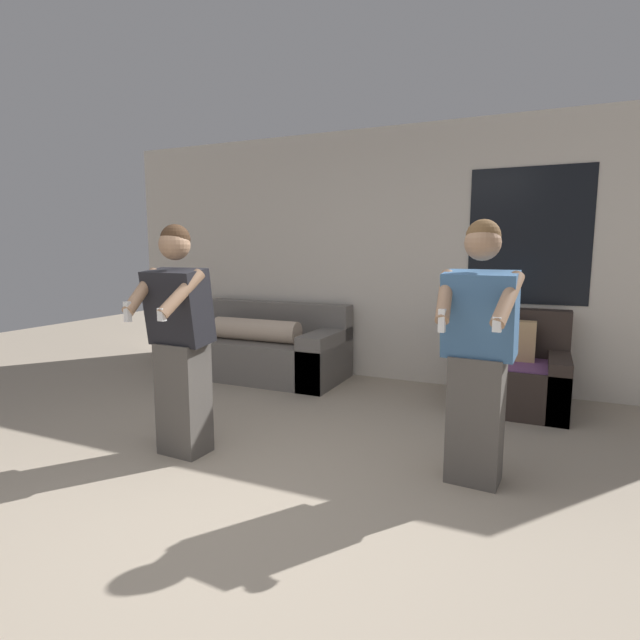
# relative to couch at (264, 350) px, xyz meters

# --- Properties ---
(ground_plane) EXTENTS (14.00, 14.00, 0.00)m
(ground_plane) POSITION_rel_couch_xyz_m (1.37, -2.78, -0.30)
(ground_plane) COLOR tan
(wall_back) EXTENTS (6.84, 0.07, 2.70)m
(wall_back) POSITION_rel_couch_xyz_m (1.39, 0.49, 1.05)
(wall_back) COLOR silver
(wall_back) RESTS_ON ground_plane
(couch) EXTENTS (1.84, 0.90, 0.81)m
(couch) POSITION_rel_couch_xyz_m (0.00, 0.00, 0.00)
(couch) COLOR slate
(couch) RESTS_ON ground_plane
(armchair) EXTENTS (0.94, 0.83, 0.87)m
(armchair) POSITION_rel_couch_xyz_m (2.63, -0.02, -0.00)
(armchair) COLOR #332823
(armchair) RESTS_ON ground_plane
(side_table) EXTENTS (0.43, 0.35, 0.84)m
(side_table) POSITION_rel_couch_xyz_m (-1.22, 0.25, 0.26)
(side_table) COLOR #332319
(side_table) RESTS_ON ground_plane
(person_left) EXTENTS (0.49, 0.49, 1.60)m
(person_left) POSITION_rel_couch_xyz_m (0.59, -2.11, 0.50)
(person_left) COLOR #56514C
(person_left) RESTS_ON ground_plane
(person_right) EXTENTS (0.48, 0.50, 1.60)m
(person_right) POSITION_rel_couch_xyz_m (2.51, -1.72, 0.51)
(person_right) COLOR #56514C
(person_right) RESTS_ON ground_plane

